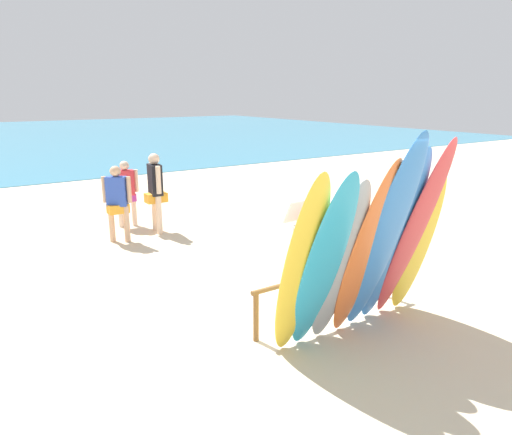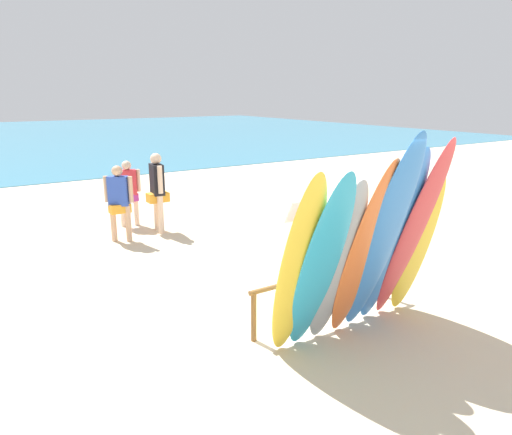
{
  "view_description": "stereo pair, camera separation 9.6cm",
  "coord_description": "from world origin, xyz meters",
  "px_view_note": "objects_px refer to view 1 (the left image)",
  "views": [
    {
      "loc": [
        -4.05,
        -4.36,
        2.96
      ],
      "look_at": [
        0.0,
        1.77,
        1.01
      ],
      "focal_mm": 32.96,
      "sensor_mm": 36.0,
      "label": 1
    },
    {
      "loc": [
        -3.97,
        -4.41,
        2.96
      ],
      "look_at": [
        0.0,
        1.77,
        1.01
      ],
      "focal_mm": 32.96,
      "sensor_mm": 36.0,
      "label": 2
    }
  ],
  "objects_px": {
    "surfboard_teal_1": "(323,266)",
    "surfboard_red_6": "(413,233)",
    "surfboard_yellow_0": "(301,269)",
    "beach_chair_red": "(342,212)",
    "surfboard_grey_2": "(340,265)",
    "beachgoer_midbeach": "(126,189)",
    "beachgoer_strolling": "(155,187)",
    "beach_chair_blue": "(352,227)",
    "surfboard_yellow_7": "(418,244)",
    "beach_chair_striped": "(301,219)",
    "surfboard_rack": "(329,281)",
    "surfboard_orange_3": "(365,252)",
    "beachgoer_photographing": "(117,199)",
    "surfboard_blue_5": "(394,239)",
    "surfboard_blue_4": "(384,238)"
  },
  "relations": [
    {
      "from": "surfboard_grey_2",
      "to": "beach_chair_striped",
      "type": "height_order",
      "value": "surfboard_grey_2"
    },
    {
      "from": "surfboard_teal_1",
      "to": "beach_chair_blue",
      "type": "xyz_separation_m",
      "value": [
        3.18,
        2.71,
        -0.7
      ]
    },
    {
      "from": "beachgoer_midbeach",
      "to": "beachgoer_strolling",
      "type": "distance_m",
      "value": 0.9
    },
    {
      "from": "beach_chair_red",
      "to": "surfboard_teal_1",
      "type": "bearing_deg",
      "value": -150.53
    },
    {
      "from": "beachgoer_midbeach",
      "to": "surfboard_blue_4",
      "type": "bearing_deg",
      "value": 110.13
    },
    {
      "from": "surfboard_yellow_0",
      "to": "beach_chair_red",
      "type": "distance_m",
      "value": 5.51
    },
    {
      "from": "surfboard_teal_1",
      "to": "beachgoer_photographing",
      "type": "bearing_deg",
      "value": 95.78
    },
    {
      "from": "surfboard_blue_5",
      "to": "beach_chair_red",
      "type": "relative_size",
      "value": 3.05
    },
    {
      "from": "beachgoer_strolling",
      "to": "beach_chair_striped",
      "type": "relative_size",
      "value": 2.15
    },
    {
      "from": "surfboard_blue_4",
      "to": "surfboard_yellow_7",
      "type": "bearing_deg",
      "value": 12.95
    },
    {
      "from": "beachgoer_strolling",
      "to": "beach_chair_blue",
      "type": "bearing_deg",
      "value": 48.51
    },
    {
      "from": "beachgoer_midbeach",
      "to": "beach_chair_red",
      "type": "distance_m",
      "value": 4.87
    },
    {
      "from": "surfboard_teal_1",
      "to": "surfboard_orange_3",
      "type": "relative_size",
      "value": 0.98
    },
    {
      "from": "surfboard_blue_5",
      "to": "beach_chair_blue",
      "type": "xyz_separation_m",
      "value": [
        1.96,
        2.65,
        -0.77
      ]
    },
    {
      "from": "beachgoer_photographing",
      "to": "beach_chair_striped",
      "type": "height_order",
      "value": "beachgoer_photographing"
    },
    {
      "from": "beachgoer_photographing",
      "to": "beach_chair_red",
      "type": "distance_m",
      "value": 4.78
    },
    {
      "from": "surfboard_rack",
      "to": "surfboard_blue_5",
      "type": "relative_size",
      "value": 0.98
    },
    {
      "from": "surfboard_orange_3",
      "to": "surfboard_red_6",
      "type": "height_order",
      "value": "surfboard_red_6"
    },
    {
      "from": "surfboard_blue_4",
      "to": "surfboard_rack",
      "type": "bearing_deg",
      "value": 101.62
    },
    {
      "from": "surfboard_teal_1",
      "to": "surfboard_red_6",
      "type": "xyz_separation_m",
      "value": [
        1.51,
        0.01,
        0.13
      ]
    },
    {
      "from": "beachgoer_midbeach",
      "to": "surfboard_yellow_7",
      "type": "bearing_deg",
      "value": 117.68
    },
    {
      "from": "surfboard_grey_2",
      "to": "beachgoer_midbeach",
      "type": "xyz_separation_m",
      "value": [
        -0.32,
        6.58,
        -0.19
      ]
    },
    {
      "from": "beachgoer_midbeach",
      "to": "surfboard_blue_5",
      "type": "bearing_deg",
      "value": 113.04
    },
    {
      "from": "surfboard_rack",
      "to": "surfboard_orange_3",
      "type": "distance_m",
      "value": 0.96
    },
    {
      "from": "surfboard_red_6",
      "to": "beach_chair_blue",
      "type": "bearing_deg",
      "value": 55.4
    },
    {
      "from": "surfboard_yellow_7",
      "to": "beach_chair_striped",
      "type": "height_order",
      "value": "surfboard_yellow_7"
    },
    {
      "from": "surfboard_red_6",
      "to": "surfboard_yellow_7",
      "type": "relative_size",
      "value": 1.23
    },
    {
      "from": "surfboard_yellow_0",
      "to": "surfboard_yellow_7",
      "type": "distance_m",
      "value": 2.05
    },
    {
      "from": "surfboard_teal_1",
      "to": "beach_chair_striped",
      "type": "distance_m",
      "value": 4.65
    },
    {
      "from": "surfboard_yellow_0",
      "to": "surfboard_grey_2",
      "type": "height_order",
      "value": "surfboard_yellow_0"
    },
    {
      "from": "surfboard_red_6",
      "to": "beach_chair_striped",
      "type": "distance_m",
      "value": 3.98
    },
    {
      "from": "surfboard_rack",
      "to": "beachgoer_strolling",
      "type": "relative_size",
      "value": 1.42
    },
    {
      "from": "surfboard_yellow_0",
      "to": "surfboard_orange_3",
      "type": "distance_m",
      "value": 0.94
    },
    {
      "from": "surfboard_teal_1",
      "to": "beachgoer_photographing",
      "type": "relative_size",
      "value": 1.5
    },
    {
      "from": "surfboard_rack",
      "to": "surfboard_orange_3",
      "type": "height_order",
      "value": "surfboard_orange_3"
    },
    {
      "from": "surfboard_yellow_0",
      "to": "beachgoer_midbeach",
      "type": "bearing_deg",
      "value": 92.47
    },
    {
      "from": "surfboard_yellow_0",
      "to": "beach_chair_blue",
      "type": "distance_m",
      "value": 4.42
    },
    {
      "from": "surfboard_blue_4",
      "to": "beachgoer_photographing",
      "type": "height_order",
      "value": "surfboard_blue_4"
    },
    {
      "from": "beachgoer_photographing",
      "to": "beach_chair_red",
      "type": "height_order",
      "value": "beachgoer_photographing"
    },
    {
      "from": "surfboard_yellow_0",
      "to": "beach_chair_red",
      "type": "xyz_separation_m",
      "value": [
        4.09,
        3.62,
        -0.7
      ]
    },
    {
      "from": "surfboard_rack",
      "to": "surfboard_grey_2",
      "type": "distance_m",
      "value": 0.96
    },
    {
      "from": "surfboard_grey_2",
      "to": "beachgoer_photographing",
      "type": "relative_size",
      "value": 1.39
    },
    {
      "from": "beach_chair_striped",
      "to": "beach_chair_blue",
      "type": "bearing_deg",
      "value": -68.73
    },
    {
      "from": "surfboard_rack",
      "to": "surfboard_grey_2",
      "type": "bearing_deg",
      "value": -124.58
    },
    {
      "from": "surfboard_rack",
      "to": "beach_chair_blue",
      "type": "bearing_deg",
      "value": 39.51
    },
    {
      "from": "surfboard_grey_2",
      "to": "beachgoer_midbeach",
      "type": "bearing_deg",
      "value": 92.44
    },
    {
      "from": "surfboard_red_6",
      "to": "surfboard_orange_3",
      "type": "bearing_deg",
      "value": 177.2
    },
    {
      "from": "surfboard_blue_5",
      "to": "surfboard_blue_4",
      "type": "bearing_deg",
      "value": -160.55
    },
    {
      "from": "beach_chair_red",
      "to": "beach_chair_striped",
      "type": "height_order",
      "value": "same"
    },
    {
      "from": "beachgoer_midbeach",
      "to": "beach_chair_striped",
      "type": "xyz_separation_m",
      "value": [
        2.72,
        -2.93,
        -0.44
      ]
    }
  ]
}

